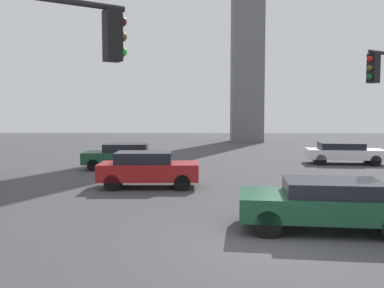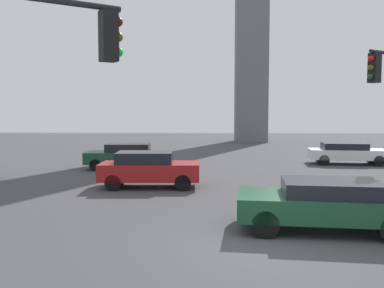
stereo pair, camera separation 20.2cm
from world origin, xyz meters
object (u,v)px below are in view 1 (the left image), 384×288
Objects in this scene: car_7 at (326,203)px; traffic_light_0 at (21,68)px; car_0 at (148,169)px; car_4 at (123,155)px; car_6 at (344,152)px.

traffic_light_0 is at bearing 32.76° from car_7.
car_0 is at bearing 50.66° from traffic_light_0.
car_0 reaches higher than car_4.
traffic_light_0 is 15.30m from car_4.
traffic_light_0 is 21.27m from car_6.
car_4 is (-2.07, 5.59, -0.04)m from car_0.
car_4 is at bearing -162.57° from car_6.
car_0 reaches higher than car_6.
traffic_light_0 is 1.30× the size of car_0.
car_0 is 0.97× the size of car_4.
traffic_light_0 reaches higher than car_6.
car_6 is 15.17m from car_7.
car_7 is at bearing -50.49° from car_0.
car_6 is (11.69, 17.50, -3.13)m from traffic_light_0.
car_0 is 5.96m from car_4.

